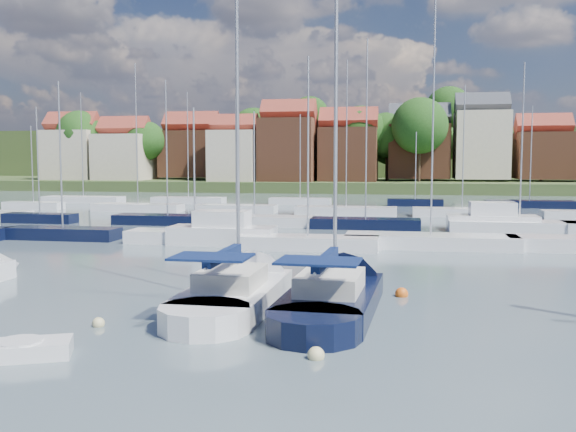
# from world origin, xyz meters

# --- Properties ---
(ground) EXTENTS (260.00, 260.00, 0.00)m
(ground) POSITION_xyz_m (0.00, 40.00, 0.00)
(ground) COLOR #485961
(ground) RESTS_ON ground
(sailboat_centre) EXTENTS (3.24, 11.73, 15.87)m
(sailboat_centre) POSITION_xyz_m (0.17, 4.19, 0.35)
(sailboat_centre) COLOR silver
(sailboat_centre) RESTS_ON ground
(sailboat_navy) EXTENTS (3.70, 11.99, 16.40)m
(sailboat_navy) POSITION_xyz_m (4.01, 4.01, 0.35)
(sailboat_navy) COLOR black
(sailboat_navy) RESTS_ON ground
(tender) EXTENTS (3.06, 2.27, 0.60)m
(tender) POSITION_xyz_m (-4.20, -4.59, 0.23)
(tender) COLOR silver
(tender) RESTS_ON ground
(buoy_c) EXTENTS (0.42, 0.42, 0.42)m
(buoy_c) POSITION_xyz_m (-3.63, -0.98, 0.00)
(buoy_c) COLOR beige
(buoy_c) RESTS_ON ground
(buoy_d) EXTENTS (0.49, 0.49, 0.49)m
(buoy_d) POSITION_xyz_m (4.10, -3.17, 0.00)
(buoy_d) COLOR beige
(buoy_d) RESTS_ON ground
(buoy_e) EXTENTS (0.54, 0.54, 0.54)m
(buoy_e) POSITION_xyz_m (6.47, 5.66, 0.00)
(buoy_e) COLOR #D85914
(buoy_e) RESTS_ON ground
(marina_field) EXTENTS (79.62, 41.41, 15.93)m
(marina_field) POSITION_xyz_m (1.91, 35.15, 0.43)
(marina_field) COLOR silver
(marina_field) RESTS_ON ground
(far_shore_town) EXTENTS (212.46, 90.00, 22.27)m
(far_shore_town) POSITION_xyz_m (2.23, 132.67, 4.61)
(far_shore_town) COLOR #415128
(far_shore_town) RESTS_ON ground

